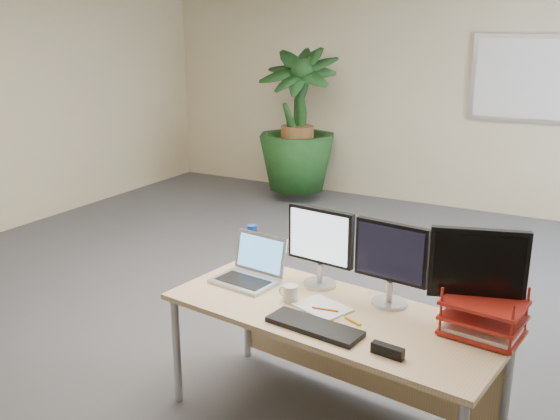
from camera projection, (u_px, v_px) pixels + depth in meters
The scene contains 17 objects.
floor at pixel (245, 335), 4.39m from camera, with size 8.00×8.00×0.00m, color #49494E.
back_wall at pixel (423, 92), 7.37m from camera, with size 7.00×0.04×2.70m, color beige.
whiteboard at pixel (533, 79), 6.72m from camera, with size 1.30×0.04×0.95m.
desk at pixel (341, 329), 3.33m from camera, with size 1.83×0.95×0.67m.
floor_plant at pixel (297, 141), 7.62m from camera, with size 0.84×0.84×1.50m, color #153A15.
monitor_left at pixel (320, 242), 3.48m from camera, with size 0.41×0.19×0.45m.
monitor_right at pixel (391, 258), 3.23m from camera, with size 0.41×0.18×0.45m.
monitor_dark at pixel (477, 272), 2.97m from camera, with size 0.45×0.21×0.51m.
laptop at pixel (251, 270), 3.61m from camera, with size 0.39×0.35×0.25m.
keyboard at pixel (314, 326), 3.03m from camera, with size 0.48×0.16×0.03m, color black.
coffee_mug at pixel (290, 293), 3.33m from camera, with size 0.12×0.08×0.09m.
spiral_notebook at pixel (322, 307), 3.25m from camera, with size 0.27×0.20×0.01m, color white.
orange_pen at pixel (325, 309), 3.21m from camera, with size 0.01×0.01×0.14m, color #CE5C16.
yellow_highlighter at pixel (353, 321), 3.10m from camera, with size 0.01×0.01×0.11m, color gold.
water_bottle at pixel (252, 246), 3.82m from camera, with size 0.07×0.07×0.26m.
letter_tray at pixel (483, 320), 2.95m from camera, with size 0.39×0.32×0.17m.
stapler at pixel (388, 351), 2.78m from camera, with size 0.15×0.04×0.05m, color black.
Camera 1 is at (2.14, -3.35, 2.08)m, focal length 40.00 mm.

